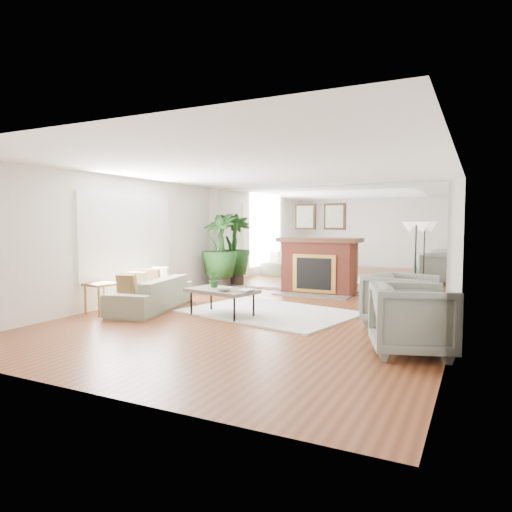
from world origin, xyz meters
The scene contains 18 objects.
ground centered at (0.00, 0.00, 0.00)m, with size 7.00×7.00×0.00m, color #5F2F18.
wall_left centered at (-2.99, 0.00, 1.25)m, with size 0.02×7.00×2.50m, color silver.
wall_right centered at (2.99, 0.00, 1.25)m, with size 0.02×7.00×2.50m, color silver.
wall_back centered at (0.00, 3.49, 1.25)m, with size 6.00×0.02×2.50m, color silver.
mirror_panel centered at (0.00, 3.47, 1.25)m, with size 5.40×0.04×2.40m, color silver.
window_panel centered at (-2.96, 0.40, 1.35)m, with size 0.04×2.40×1.50m, color #B2E09E.
fireplace centered at (0.00, 3.26, 0.66)m, with size 1.85×0.83×2.05m.
area_rug centered at (-0.03, 0.76, 0.02)m, with size 2.85×2.04×0.03m, color white.
coffee_table centered at (-0.63, 0.11, 0.44)m, with size 1.31×0.92×0.48m.
sofa centered at (-2.12, 0.07, 0.30)m, with size 2.05×0.80×0.60m, color gray.
armchair_back centered at (2.22, 0.67, 0.41)m, with size 0.88×0.91×0.83m, color gray.
armchair_front centered at (2.60, -0.81, 0.43)m, with size 0.92×0.95×0.86m, color gray.
side_table centered at (-2.65, -0.63, 0.46)m, with size 0.55×0.55×0.55m.
potted_ficus centered at (-2.46, 3.10, 0.99)m, with size 1.04×1.04×1.85m.
floor_lamp centered at (2.18, 2.72, 1.39)m, with size 0.53×0.29×1.63m.
tabletop_plant centered at (-0.86, 0.25, 0.62)m, with size 0.26×0.22×0.28m, color #275720.
fruit_bowl centered at (-0.48, -0.08, 0.51)m, with size 0.24×0.24×0.06m, color olive.
book centered at (-0.26, 0.14, 0.49)m, with size 0.21×0.28×0.02m, color olive.
Camera 1 is at (3.32, -6.55, 1.59)m, focal length 32.00 mm.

